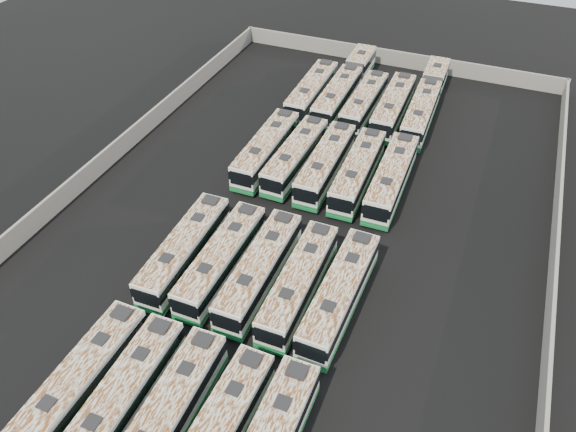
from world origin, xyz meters
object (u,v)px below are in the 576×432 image
object	(u,v)px
bus_midfront_center	(260,270)
bus_back_far_right	(426,100)
bus_midfront_far_left	(185,250)
bus_midback_left	(295,156)
bus_midfront_right	(299,283)
bus_midfront_far_right	(340,294)
bus_midback_far_right	(391,178)
bus_back_far_left	(312,92)
bus_back_right	(393,107)
bus_front_far_left	(80,383)
bus_midback_far_left	(266,149)
bus_midback_center	(326,164)
bus_front_left	(122,399)
bus_midfront_left	(222,260)
bus_back_left	(345,85)
bus_back_center	(364,103)
bus_front_center	(168,415)
bus_midback_right	(358,171)

from	to	relation	value
bus_midfront_center	bus_back_far_right	xyz separation A→B (m)	(6.71, 33.64, -0.01)
bus_midfront_far_left	bus_midback_left	size ratio (longest dim) A/B	1.01
bus_midfront_right	bus_midback_left	world-z (taller)	bus_midback_left
bus_midfront_far_right	bus_midback_left	xyz separation A→B (m)	(-10.36, 16.58, -0.05)
bus_midback_far_right	bus_back_far_left	world-z (taller)	bus_midback_far_right
bus_back_far_left	bus_back_right	bearing A→B (deg)	-0.06
bus_front_far_left	bus_midback_far_left	size ratio (longest dim) A/B	0.98
bus_front_far_left	bus_midback_center	size ratio (longest dim) A/B	0.99
bus_front_left	bus_midback_left	world-z (taller)	bus_front_left
bus_back_far_left	bus_back_right	xyz separation A→B (m)	(10.20, 0.17, 0.00)
bus_front_far_left	bus_back_right	xyz separation A→B (m)	(10.25, 44.70, 0.04)
bus_midfront_left	bus_midback_far_right	bearing A→B (deg)	58.28
bus_back_left	bus_front_left	bearing A→B (deg)	-90.41
bus_back_center	bus_midfront_right	bearing A→B (deg)	-82.79
bus_midfront_right	bus_back_center	size ratio (longest dim) A/B	1.01
bus_front_center	bus_back_far_left	xyz separation A→B (m)	(-6.70, 44.32, 0.06)
bus_front_center	bus_back_left	size ratio (longest dim) A/B	0.63
bus_front_left	bus_back_far_left	size ratio (longest dim) A/B	0.98
bus_front_center	bus_midfront_far_right	xyz separation A→B (m)	(6.97, 13.98, 0.06)
bus_midback_center	bus_front_left	bearing A→B (deg)	-97.15
bus_midback_right	bus_back_left	world-z (taller)	bus_back_left
bus_midfront_far_right	bus_back_far_right	distance (m)	33.67
bus_midfront_far_right	bus_midfront_left	bearing A→B (deg)	-178.56
bus_midback_left	bus_midfront_far_left	bearing A→B (deg)	-100.22
bus_midback_far_left	bus_back_left	world-z (taller)	bus_midback_far_left
bus_midfront_left	bus_back_right	size ratio (longest dim) A/B	0.97
bus_front_center	bus_back_center	xyz separation A→B (m)	(0.02, 44.27, -0.01)
bus_front_left	bus_midback_far_right	distance (m)	32.35
bus_midfront_far_right	bus_midback_left	world-z (taller)	bus_midfront_far_right
bus_midfront_right	bus_back_far_left	xyz separation A→B (m)	(-10.25, 30.40, 0.06)
bus_front_left	bus_back_left	xyz separation A→B (m)	(-0.03, 47.85, 0.02)
bus_midfront_far_right	bus_midback_center	size ratio (longest dim) A/B	1.01
bus_front_center	bus_midfront_far_left	bearing A→B (deg)	115.19
bus_midback_center	bus_midback_far_right	xyz separation A→B (m)	(6.88, 0.11, 0.04)
bus_front_center	bus_midback_far_left	xyz separation A→B (m)	(-6.69, 30.48, 0.05)
bus_midfront_far_left	bus_back_far_left	size ratio (longest dim) A/B	0.98
bus_midfront_center	bus_midfront_right	distance (m)	3.48
bus_midback_far_left	bus_midback_left	xyz separation A→B (m)	(3.31, 0.07, -0.04)
bus_front_center	bus_midback_far_right	bearing A→B (deg)	76.04
bus_midback_right	bus_back_center	distance (m)	14.35
bus_midback_left	bus_back_far_right	size ratio (longest dim) A/B	0.64
bus_midback_center	bus_back_far_right	bearing A→B (deg)	67.85
bus_front_center	bus_midfront_far_right	distance (m)	15.62
bus_midfront_far_right	bus_back_far_left	xyz separation A→B (m)	(-13.67, 30.34, 0.01)
bus_midfront_left	bus_back_right	xyz separation A→B (m)	(6.90, 30.56, 0.06)
bus_midback_far_left	bus_back_far_right	bearing A→B (deg)	51.44
bus_back_left	bus_front_far_left	bearing A→B (deg)	-94.40
bus_front_center	bus_back_far_right	xyz separation A→B (m)	(6.78, 47.64, 0.03)
bus_front_far_left	bus_back_far_right	size ratio (longest dim) A/B	0.64
bus_back_far_left	bus_midback_far_right	bearing A→B (deg)	-46.55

